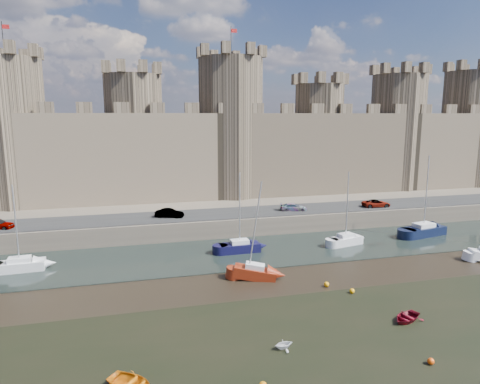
{
  "coord_description": "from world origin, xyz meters",
  "views": [
    {
      "loc": [
        -14.81,
        -23.4,
        16.25
      ],
      "look_at": [
        -3.15,
        22.0,
        7.76
      ],
      "focal_mm": 32.0,
      "sensor_mm": 36.0,
      "label": 1
    }
  ],
  "objects": [
    {
      "name": "dinghy_4",
      "position": [
        6.0,
        4.08,
        0.29
      ],
      "size": [
        3.39,
        3.01,
        0.58
      ],
      "primitive_type": "imported",
      "rotation": [
        1.57,
        0.0,
        5.15
      ],
      "color": "maroon",
      "rests_on": "ground"
    },
    {
      "name": "ground",
      "position": [
        0.0,
        0.0,
        0.0
      ],
      "size": [
        160.0,
        160.0,
        0.0
      ],
      "primitive_type": "plane",
      "color": "black",
      "rests_on": "ground"
    },
    {
      "name": "buoy_1",
      "position": [
        4.44,
        10.0,
        0.24
      ],
      "size": [
        0.47,
        0.47,
        0.47
      ],
      "primitive_type": "sphere",
      "color": "#FFA10B",
      "rests_on": "ground"
    },
    {
      "name": "quay",
      "position": [
        0.0,
        60.0,
        1.25
      ],
      "size": [
        160.0,
        60.0,
        2.5
      ],
      "primitive_type": "cube",
      "color": "#4C443A",
      "rests_on": "ground"
    },
    {
      "name": "sailboat_2",
      "position": [
        11.01,
        23.57,
        0.76
      ],
      "size": [
        4.57,
        2.55,
        9.3
      ],
      "rotation": [
        0.0,
        0.0,
        0.21
      ],
      "color": "silver",
      "rests_on": "ground"
    },
    {
      "name": "car_3",
      "position": [
        20.76,
        32.52,
        3.08
      ],
      "size": [
        4.34,
        2.24,
        1.17
      ],
      "primitive_type": "imported",
      "rotation": [
        0.0,
        0.0,
        1.5
      ],
      "color": "gray",
      "rests_on": "quay"
    },
    {
      "name": "sailboat_0",
      "position": [
        -26.62,
        23.84,
        0.74
      ],
      "size": [
        5.0,
        2.17,
        9.17
      ],
      "rotation": [
        0.0,
        0.0,
        0.05
      ],
      "color": "silver",
      "rests_on": "ground"
    },
    {
      "name": "sailboat_4",
      "position": [
        -3.22,
        15.68,
        0.73
      ],
      "size": [
        4.56,
        2.97,
        9.93
      ],
      "rotation": [
        0.0,
        0.0,
        -0.34
      ],
      "color": "maroon",
      "rests_on": "ground"
    },
    {
      "name": "car_1",
      "position": [
        -10.07,
        33.48,
        3.13
      ],
      "size": [
        4.04,
        2.55,
        1.26
      ],
      "primitive_type": "imported",
      "rotation": [
        0.0,
        0.0,
        1.22
      ],
      "color": "gray",
      "rests_on": "quay"
    },
    {
      "name": "water_channel",
      "position": [
        0.0,
        24.0,
        0.04
      ],
      "size": [
        160.0,
        12.0,
        0.08
      ],
      "primitive_type": "cube",
      "color": "black",
      "rests_on": "ground"
    },
    {
      "name": "road",
      "position": [
        0.0,
        34.0,
        2.55
      ],
      "size": [
        160.0,
        7.0,
        0.1
      ],
      "primitive_type": "cube",
      "color": "black",
      "rests_on": "quay"
    },
    {
      "name": "sailboat_1",
      "position": [
        -2.65,
        24.11,
        0.77
      ],
      "size": [
        4.81,
        1.95,
        9.58
      ],
      "rotation": [
        0.0,
        0.0,
        0.02
      ],
      "color": "black",
      "rests_on": "ground"
    },
    {
      "name": "buoy_2",
      "position": [
        3.79,
        -1.61,
        0.23
      ],
      "size": [
        0.45,
        0.45,
        0.45
      ],
      "primitive_type": "sphere",
      "color": "#D94409",
      "rests_on": "ground"
    },
    {
      "name": "buoy_3",
      "position": [
        2.84,
        12.0,
        0.25
      ],
      "size": [
        0.5,
        0.5,
        0.5
      ],
      "primitive_type": "sphere",
      "color": "#FFA20B",
      "rests_on": "ground"
    },
    {
      "name": "dinghy_3",
      "position": [
        -5.0,
        2.54,
        0.36
      ],
      "size": [
        1.41,
        1.24,
        0.71
      ],
      "primitive_type": "imported",
      "rotation": [
        1.57,
        0.0,
        1.62
      ],
      "color": "white",
      "rests_on": "ground"
    },
    {
      "name": "sailboat_3",
      "position": [
        23.31,
        24.79,
        0.83
      ],
      "size": [
        6.56,
        3.58,
        10.89
      ],
      "rotation": [
        0.0,
        0.0,
        0.2
      ],
      "color": "black",
      "rests_on": "ground"
    },
    {
      "name": "car_2",
      "position": [
        7.74,
        33.3,
        3.06
      ],
      "size": [
        4.09,
        2.41,
        1.11
      ],
      "primitive_type": "imported",
      "rotation": [
        0.0,
        0.0,
        1.34
      ],
      "color": "gray",
      "rests_on": "quay"
    },
    {
      "name": "castle",
      "position": [
        -0.64,
        48.0,
        11.67
      ],
      "size": [
        108.5,
        11.0,
        29.0
      ],
      "color": "#42382B",
      "rests_on": "quay"
    }
  ]
}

